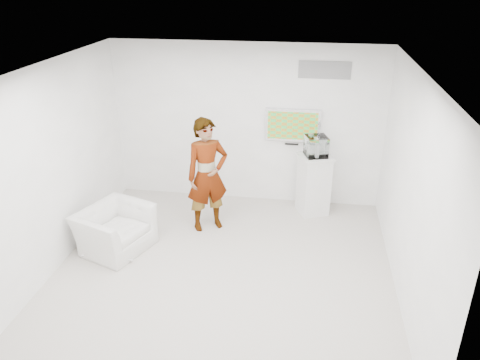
{
  "coord_description": "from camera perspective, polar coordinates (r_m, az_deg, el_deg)",
  "views": [
    {
      "loc": [
        1.13,
        -5.72,
        4.17
      ],
      "look_at": [
        0.17,
        0.6,
        1.24
      ],
      "focal_mm": 35.0,
      "sensor_mm": 36.0,
      "label": 1
    }
  ],
  "objects": [
    {
      "name": "tv",
      "position": [
        8.59,
        6.44,
        6.66
      ],
      "size": [
        1.0,
        0.08,
        0.6
      ],
      "primitive_type": "cube",
      "color": "silver",
      "rests_on": "room"
    },
    {
      "name": "vitrine",
      "position": [
        8.33,
        9.26,
        4.08
      ],
      "size": [
        0.45,
        0.45,
        0.36
      ],
      "primitive_type": "cube",
      "rotation": [
        0.0,
        0.0,
        0.29
      ],
      "color": "silver",
      "rests_on": "pedestal"
    },
    {
      "name": "person",
      "position": [
        7.85,
        -4.0,
        0.59
      ],
      "size": [
        0.86,
        0.78,
        1.97
      ],
      "primitive_type": "imported",
      "rotation": [
        0.0,
        0.0,
        0.54
      ],
      "color": "silver",
      "rests_on": "room"
    },
    {
      "name": "console",
      "position": [
        8.35,
        9.24,
        3.7
      ],
      "size": [
        0.09,
        0.18,
        0.24
      ],
      "primitive_type": "cube",
      "rotation": [
        0.0,
        0.0,
        0.22
      ],
      "color": "silver",
      "rests_on": "pedestal"
    },
    {
      "name": "logo_decal",
      "position": [
        8.37,
        10.28,
        13.05
      ],
      "size": [
        0.9,
        0.02,
        0.3
      ],
      "primitive_type": "cube",
      "color": "gray",
      "rests_on": "room"
    },
    {
      "name": "room",
      "position": [
        6.42,
        -2.27,
        -0.03
      ],
      "size": [
        5.01,
        5.01,
        3.0
      ],
      "color": "#B1ABA2",
      "rests_on": "ground"
    },
    {
      "name": "pedestal",
      "position": [
        8.61,
        8.93,
        -0.53
      ],
      "size": [
        0.71,
        0.71,
        1.12
      ],
      "primitive_type": "cube",
      "rotation": [
        0.0,
        0.0,
        0.41
      ],
      "color": "silver",
      "rests_on": "room"
    },
    {
      "name": "armchair",
      "position": [
        7.77,
        -15.01,
        -5.83
      ],
      "size": [
        1.25,
        1.33,
        0.69
      ],
      "primitive_type": "imported",
      "rotation": [
        0.0,
        0.0,
        1.21
      ],
      "color": "silver",
      "rests_on": "room"
    },
    {
      "name": "floor_uplight",
      "position": [
        9.03,
        10.19,
        -2.35
      ],
      "size": [
        0.21,
        0.21,
        0.28
      ],
      "primitive_type": "cylinder",
      "rotation": [
        0.0,
        0.0,
        0.2
      ],
      "color": "white",
      "rests_on": "room"
    },
    {
      "name": "wii_remote",
      "position": [
        7.77,
        -2.77,
        6.61
      ],
      "size": [
        0.05,
        0.13,
        0.03
      ],
      "primitive_type": "cube",
      "rotation": [
        0.0,
        0.0,
        0.15
      ],
      "color": "silver",
      "rests_on": "person"
    }
  ]
}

